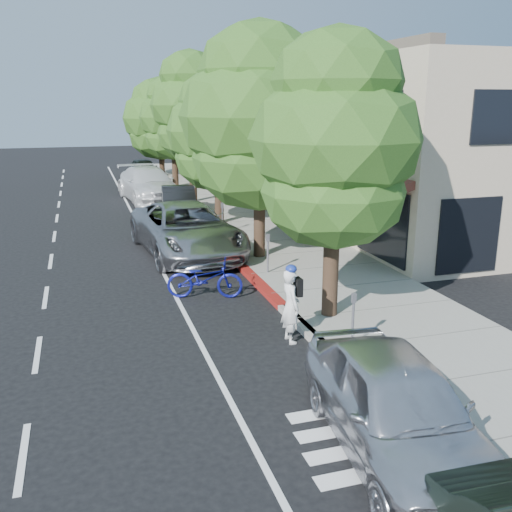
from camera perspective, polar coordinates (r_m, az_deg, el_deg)
name	(u,v)px	position (r m, az deg, el deg)	size (l,w,h in m)	color
ground	(271,298)	(16.40, 1.54, -4.23)	(120.00, 120.00, 0.00)	black
sidewalk	(262,231)	(24.38, 0.65, 2.47)	(4.60, 56.00, 0.15)	gray
curb	(210,235)	(23.80, -4.64, 2.10)	(0.30, 56.00, 0.15)	#9E998E
curb_red_segment	(261,285)	(17.28, 0.48, -2.94)	(0.32, 4.00, 0.15)	maroon
storefront_building	(326,134)	(35.80, 7.05, 11.99)	(10.00, 36.00, 7.00)	beige
street_tree_0	(335,144)	(13.97, 7.92, 11.03)	(4.20, 4.20, 7.18)	black
street_tree_1	(260,120)	(19.55, 0.36, 13.49)	(5.44, 5.44, 8.07)	black
street_tree_2	(218,132)	(25.36, -3.83, 12.23)	(4.54, 4.54, 6.85)	black
street_tree_3	(191,108)	(31.20, -6.51, 14.52)	(4.37, 4.37, 8.09)	black
street_tree_4	(173,119)	(37.12, -8.28, 13.44)	(4.33, 4.33, 7.11)	black
street_tree_5	(160,119)	(43.06, -9.58, 13.34)	(5.48, 5.48, 7.17)	black
cyclist	(291,306)	(13.27, 3.47, -5.01)	(0.64, 0.42, 1.76)	white
bicycle	(205,279)	(16.34, -5.14, -2.27)	(0.75, 2.16, 1.14)	navy
silver_suv	(187,230)	(20.95, -6.96, 2.62)	(3.09, 6.69, 1.86)	#A9A8AD
dark_sedan	(179,202)	(28.00, -7.74, 5.37)	(1.55, 4.45, 1.47)	black
white_pickup	(148,184)	(32.93, -10.72, 7.06)	(2.60, 6.39, 1.85)	white
dark_suv_far	(144,169)	(42.38, -11.12, 8.54)	(1.71, 4.24, 1.45)	black
near_car_a	(396,406)	(9.53, 13.86, -14.37)	(1.96, 4.86, 1.66)	silver
pedestrian	(298,219)	(22.60, 4.25, 3.69)	(0.78, 0.61, 1.61)	black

